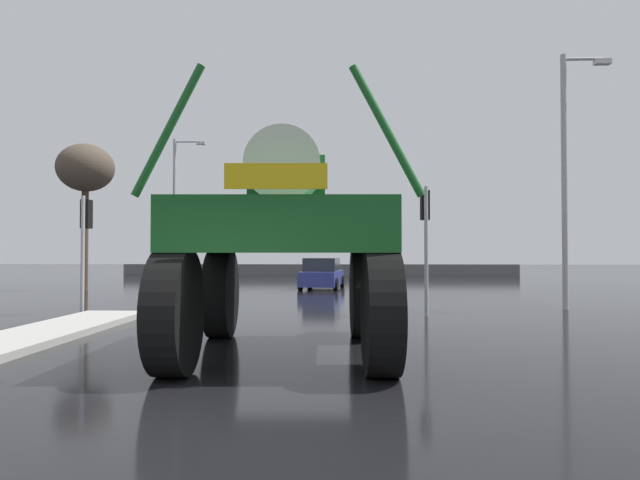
% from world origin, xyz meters
% --- Properties ---
extents(ground_plane, '(120.00, 120.00, 0.00)m').
position_xyz_m(ground_plane, '(0.00, 18.00, 0.00)').
color(ground_plane, black).
extents(median_island, '(1.71, 7.91, 0.15)m').
position_xyz_m(median_island, '(-4.64, 6.21, 0.07)').
color(median_island, '#B2AFA8').
rests_on(median_island, ground).
extents(oversize_sprayer, '(4.24, 5.65, 4.53)m').
position_xyz_m(oversize_sprayer, '(0.71, 4.58, 1.96)').
color(oversize_sprayer, black).
rests_on(oversize_sprayer, ground).
extents(sedan_ahead, '(2.24, 4.27, 1.52)m').
position_xyz_m(sedan_ahead, '(0.73, 22.13, 0.71)').
color(sedan_ahead, navy).
rests_on(sedan_ahead, ground).
extents(traffic_signal_near_left, '(0.24, 0.54, 3.44)m').
position_xyz_m(traffic_signal_near_left, '(-5.77, 10.58, 2.50)').
color(traffic_signal_near_left, '#A8AAAF').
rests_on(traffic_signal_near_left, ground).
extents(traffic_signal_near_right, '(0.24, 0.54, 3.66)m').
position_xyz_m(traffic_signal_near_right, '(4.08, 10.58, 2.67)').
color(traffic_signal_near_right, '#A8AAAF').
rests_on(traffic_signal_near_right, ground).
extents(streetlight_near_right, '(1.56, 0.24, 8.07)m').
position_xyz_m(streetlight_near_right, '(8.83, 12.42, 4.44)').
color(streetlight_near_right, '#A8AAAF').
rests_on(streetlight_near_right, ground).
extents(streetlight_far_left, '(1.84, 0.24, 8.17)m').
position_xyz_m(streetlight_far_left, '(-7.55, 25.42, 4.53)').
color(streetlight_far_left, '#A8AAAF').
rests_on(streetlight_far_left, ground).
extents(bare_tree_left, '(2.67, 2.67, 6.98)m').
position_xyz_m(bare_tree_left, '(-10.53, 20.65, 5.74)').
color(bare_tree_left, '#473828').
rests_on(bare_tree_left, ground).
extents(roadside_barrier, '(29.84, 0.24, 0.90)m').
position_xyz_m(roadside_barrier, '(0.00, 36.50, 0.45)').
color(roadside_barrier, '#59595B').
rests_on(roadside_barrier, ground).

